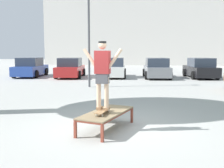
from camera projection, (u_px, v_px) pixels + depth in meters
ground_plane at (112, 127)px, 7.29m from camera, size 120.00×120.00×0.00m
building_facade at (157, 27)px, 39.84m from camera, size 32.62×4.00×11.00m
skate_box at (106, 114)px, 6.96m from camera, size 1.34×2.04×0.46m
skateboard at (103, 111)px, 6.76m from camera, size 0.32×0.82×0.09m
skater at (103, 71)px, 6.65m from camera, size 1.00×0.33×1.69m
car_blue at (31, 68)px, 21.57m from camera, size 2.09×4.29×1.50m
car_red at (70, 68)px, 20.95m from camera, size 2.15×4.31×1.50m
car_white at (113, 68)px, 21.01m from camera, size 2.06×4.27×1.50m
car_grey at (157, 69)px, 20.52m from camera, size 2.06×4.27×1.50m
car_black at (200, 69)px, 20.57m from camera, size 2.15×4.31×1.50m
light_post at (89, 18)px, 14.92m from camera, size 0.36×0.36×5.83m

